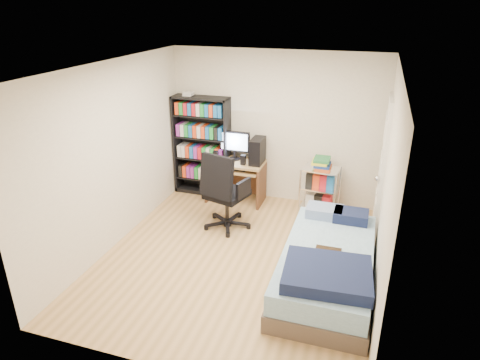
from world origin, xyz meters
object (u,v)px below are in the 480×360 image
(media_shelf, at_px, (202,145))
(office_chair, at_px, (225,204))
(bed, at_px, (327,266))
(computer_desk, at_px, (242,165))

(media_shelf, height_order, office_chair, media_shelf)
(office_chair, relative_size, bed, 0.57)
(media_shelf, distance_m, computer_desk, 0.80)
(media_shelf, distance_m, office_chair, 1.46)
(bed, bearing_deg, media_shelf, 139.61)
(office_chair, bearing_deg, bed, -15.17)
(computer_desk, distance_m, office_chair, 1.03)
(media_shelf, bearing_deg, bed, -40.39)
(office_chair, bearing_deg, media_shelf, 141.47)
(computer_desk, relative_size, office_chair, 0.99)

